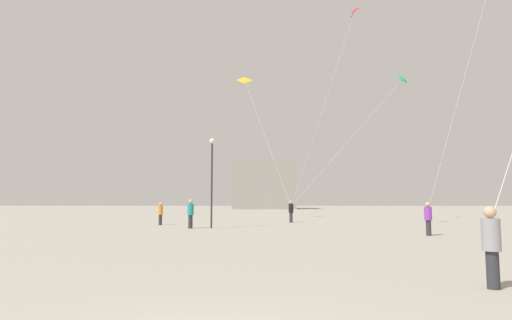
{
  "coord_description": "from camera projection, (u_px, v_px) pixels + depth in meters",
  "views": [
    {
      "loc": [
        0.91,
        -4.34,
        1.74
      ],
      "look_at": [
        0.0,
        18.19,
        3.92
      ],
      "focal_mm": 29.85,
      "sensor_mm": 36.0,
      "label": 1
    }
  ],
  "objects": [
    {
      "name": "person_in_teal",
      "position": [
        191.0,
        212.0,
        27.09
      ],
      "size": [
        0.4,
        0.4,
        1.84
      ],
      "rotation": [
        0.0,
        0.0,
        5.98
      ],
      "color": "#2D2D33",
      "rests_on": "ground_plane"
    },
    {
      "name": "person_in_orange",
      "position": [
        160.0,
        213.0,
        30.79
      ],
      "size": [
        0.36,
        0.36,
        1.64
      ],
      "rotation": [
        0.0,
        0.0,
        3.91
      ],
      "color": "#2D2D33",
      "rests_on": "ground_plane"
    },
    {
      "name": "person_in_grey",
      "position": [
        491.0,
        243.0,
        8.51
      ],
      "size": [
        0.36,
        0.36,
        1.64
      ],
      "rotation": [
        0.0,
        0.0,
        0.9
      ],
      "color": "#2D2D33",
      "rests_on": "ground_plane"
    },
    {
      "name": "kite_emerald_diamond",
      "position": [
        402.0,
        80.0,
        39.97
      ],
      "size": [
        11.52,
        5.47,
        12.42
      ],
      "color": "green"
    },
    {
      "name": "kite_amber_delta",
      "position": [
        246.0,
        83.0,
        42.08
      ],
      "size": [
        4.87,
        6.77,
        12.76
      ],
      "color": "yellow"
    },
    {
      "name": "kite_crimson_diamond",
      "position": [
        353.0,
        17.0,
        30.35
      ],
      "size": [
        4.93,
        6.03,
        14.28
      ],
      "color": "red"
    },
    {
      "name": "building_left_hall",
      "position": [
        265.0,
        185.0,
        95.73
      ],
      "size": [
        13.7,
        13.07,
        10.56
      ],
      "color": "gray",
      "rests_on": "ground_plane"
    },
    {
      "name": "lamppost_east",
      "position": [
        212.0,
        169.0,
        27.76
      ],
      "size": [
        0.36,
        0.36,
        5.85
      ],
      "color": "#2D2D30",
      "rests_on": "ground_plane"
    },
    {
      "name": "person_in_black",
      "position": [
        291.0,
        210.0,
        34.51
      ],
      "size": [
        0.39,
        0.39,
        1.77
      ],
      "rotation": [
        0.0,
        0.0,
        0.03
      ],
      "color": "#2D2D33",
      "rests_on": "ground_plane"
    },
    {
      "name": "person_in_purple",
      "position": [
        428.0,
        217.0,
        21.48
      ],
      "size": [
        0.37,
        0.37,
        1.69
      ],
      "rotation": [
        0.0,
        0.0,
        5.02
      ],
      "color": "#2D2D33",
      "rests_on": "ground_plane"
    }
  ]
}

